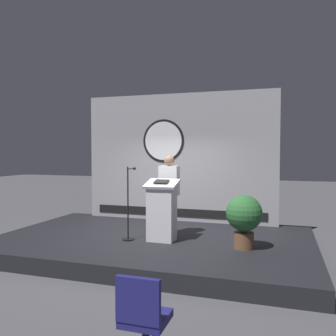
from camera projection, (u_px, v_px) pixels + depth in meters
name	position (u px, v px, depth m)	size (l,w,h in m)	color
ground_plane	(153.00, 251.00, 7.37)	(40.00, 40.00, 0.00)	#4C4C51
stage_platform	(153.00, 244.00, 7.37)	(6.40, 4.00, 0.30)	black
banner_display	(178.00, 158.00, 9.05)	(4.96, 0.12, 3.24)	#9E9EA3
podium	(162.00, 211.00, 7.02)	(0.64, 0.50, 1.22)	silver
speaker_person	(169.00, 195.00, 7.46)	(0.40, 0.26, 1.69)	black
microphone_stand	(129.00, 214.00, 7.13)	(0.24, 0.48, 1.47)	black
potted_plant	(244.00, 216.00, 6.44)	(0.66, 0.66, 0.98)	brown
audience_chair_right	(143.00, 313.00, 3.44)	(0.44, 0.45, 0.89)	black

